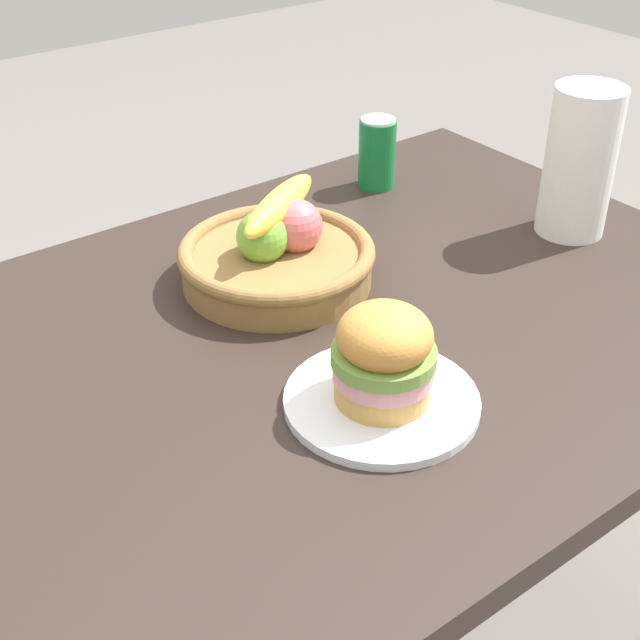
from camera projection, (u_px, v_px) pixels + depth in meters
The scene contains 6 objects.
dining_table at pixel (299, 400), 1.24m from camera, with size 1.40×0.90×0.75m.
plate at pixel (379, 402), 1.06m from camera, with size 0.24×0.24×0.01m, color white.
sandwich at pixel (381, 356), 1.02m from camera, with size 0.12×0.12×0.13m.
soda_can at pixel (377, 153), 1.56m from camera, with size 0.07×0.07×0.13m.
fruit_basket at pixel (277, 254), 1.29m from camera, with size 0.29×0.29×0.14m.
paper_towel_roll at pixel (580, 162), 1.38m from camera, with size 0.11×0.11×0.24m, color white.
Camera 1 is at (-0.56, -0.79, 1.42)m, focal length 49.48 mm.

